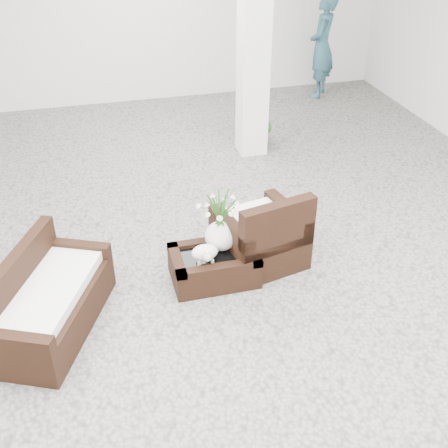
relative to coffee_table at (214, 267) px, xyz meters
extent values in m
plane|color=gray|center=(0.13, 0.19, -0.16)|extent=(11.00, 11.00, 0.00)
cube|color=white|center=(1.33, 2.99, 1.59)|extent=(0.40, 0.40, 3.50)
cube|color=black|center=(0.00, 0.00, 0.00)|extent=(0.90, 0.60, 0.31)
ellipsoid|color=white|center=(-0.12, -0.10, 0.26)|extent=(0.28, 0.23, 0.21)
cylinder|color=white|center=(0.30, 0.02, 0.17)|extent=(0.04, 0.04, 0.03)
cube|color=black|center=(0.57, 0.20, 0.30)|extent=(1.01, 0.99, 0.91)
cube|color=black|center=(-1.66, -0.34, 0.23)|extent=(1.25, 1.63, 0.78)
imported|color=#2B5460|center=(3.33, 5.07, 0.79)|extent=(0.76, 0.83, 1.90)
camera|label=1|loc=(-1.11, -4.63, 3.59)|focal=44.83mm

